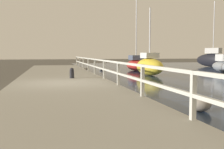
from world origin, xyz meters
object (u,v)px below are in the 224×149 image
(mooring_bollard, at_px, (72,73))
(sailboat_red, at_px, (136,64))
(sailboat_yellow, at_px, (150,66))
(sailboat_black, at_px, (213,59))

(mooring_bollard, distance_m, sailboat_red, 10.88)
(sailboat_yellow, bearing_deg, sailboat_red, 75.64)
(sailboat_black, bearing_deg, sailboat_red, -177.65)
(sailboat_red, distance_m, sailboat_yellow, 5.20)
(sailboat_red, bearing_deg, mooring_bollard, -126.08)
(mooring_bollard, distance_m, sailboat_yellow, 6.84)
(sailboat_red, bearing_deg, sailboat_black, 21.56)
(sailboat_yellow, bearing_deg, sailboat_black, 32.21)
(mooring_bollard, relative_size, sailboat_red, 0.07)
(sailboat_red, bearing_deg, sailboat_yellow, -96.86)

